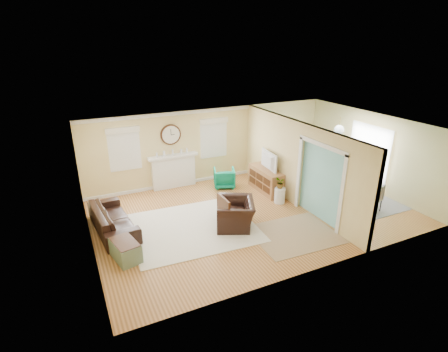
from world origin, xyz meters
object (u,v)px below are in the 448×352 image
at_px(sofa, 113,219).
at_px(dining_table, 347,188).
at_px(eames_chair, 235,213).
at_px(credenza, 266,180).
at_px(green_chair, 224,178).

distance_m(sofa, dining_table, 7.27).
distance_m(eames_chair, credenza, 2.59).
height_order(eames_chair, dining_table, eames_chair).
xyz_separation_m(sofa, credenza, (5.07, 0.45, 0.07)).
distance_m(green_chair, dining_table, 4.08).
distance_m(sofa, green_chair, 4.22).
xyz_separation_m(eames_chair, dining_table, (4.12, 0.08, -0.05)).
relative_size(green_chair, dining_table, 0.39).
height_order(sofa, credenza, credenza).
relative_size(eames_chair, dining_table, 0.63).
height_order(eames_chair, green_chair, eames_chair).
bearing_deg(green_chair, eames_chair, 91.01).
bearing_deg(dining_table, green_chair, 48.98).
relative_size(eames_chair, green_chair, 1.60).
bearing_deg(eames_chair, green_chair, -174.70).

